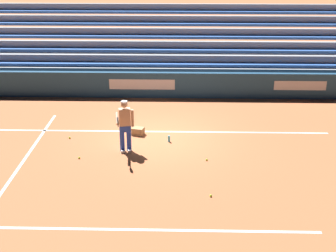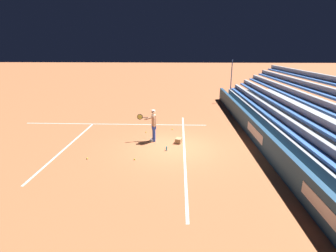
{
  "view_description": "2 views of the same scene",
  "coord_description": "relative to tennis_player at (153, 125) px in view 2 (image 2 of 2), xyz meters",
  "views": [
    {
      "loc": [
        -0.71,
        14.84,
        6.52
      ],
      "look_at": [
        -0.37,
        1.14,
        0.89
      ],
      "focal_mm": 50.0,
      "sensor_mm": 36.0,
      "label": 1
    },
    {
      "loc": [
        -12.4,
        -0.21,
        4.86
      ],
      "look_at": [
        0.44,
        0.34,
        1.02
      ],
      "focal_mm": 28.0,
      "sensor_mm": 36.0,
      "label": 2
    }
  ],
  "objects": [
    {
      "name": "tennis_ball_midcourt",
      "position": [
        -2.59,
        2.78,
        -0.86
      ],
      "size": [
        0.07,
        0.07,
        0.07
      ],
      "primitive_type": "sphere",
      "color": "#CCE533",
      "rests_on": "ground"
    },
    {
      "name": "court_sideline_white",
      "position": [
        3.11,
        2.84,
        -0.89
      ],
      "size": [
        0.1,
        12.0,
        0.01
      ],
      "primitive_type": "cube",
      "color": "white",
      "rests_on": "ground"
    },
    {
      "name": "back_wall_sponsor_board",
      "position": [
        -1.01,
        -5.48,
        -0.34
      ],
      "size": [
        26.78,
        0.25,
        1.1
      ],
      "color": "navy",
      "rests_on": "ground"
    },
    {
      "name": "ball_box_cardboard",
      "position": [
        -0.28,
        -1.37,
        -0.76
      ],
      "size": [
        0.47,
        0.4,
        0.26
      ],
      "primitive_type": "cube",
      "rotation": [
        0.0,
        0.0,
        -0.27
      ],
      "color": "#A87F51",
      "rests_on": "ground"
    },
    {
      "name": "water_bottle",
      "position": [
        -1.39,
        -0.78,
        -0.78
      ],
      "size": [
        0.07,
        0.07,
        0.22
      ],
      "primitive_type": "cylinder",
      "color": "#33B2E5",
      "rests_on": "ground"
    },
    {
      "name": "tennis_player",
      "position": [
        0.0,
        0.0,
        0.0
      ],
      "size": [
        0.59,
        1.05,
        1.71
      ],
      "color": "blue",
      "rests_on": "ground"
    },
    {
      "name": "tennis_ball_stray_back",
      "position": [
        -2.59,
        0.62,
        -0.86
      ],
      "size": [
        0.07,
        0.07,
        0.07
      ],
      "primitive_type": "sphere",
      "color": "#CCE533",
      "rests_on": "ground"
    },
    {
      "name": "ground_plane",
      "position": [
        -1.0,
        -1.16,
        -0.89
      ],
      "size": [
        160.0,
        160.0,
        0.0
      ],
      "primitive_type": "plane",
      "color": "#B7663D"
    },
    {
      "name": "court_baseline_white",
      "position": [
        -1.0,
        -1.66,
        -0.89
      ],
      "size": [
        12.0,
        0.1,
        0.01
      ],
      "primitive_type": "cube",
      "color": "white",
      "rests_on": "ground"
    },
    {
      "name": "tennis_ball_by_box",
      "position": [
        2.05,
        -0.97,
        -0.86
      ],
      "size": [
        0.07,
        0.07,
        0.07
      ],
      "primitive_type": "sphere",
      "color": "#CCE533",
      "rests_on": "ground"
    },
    {
      "name": "tennis_ball_toward_net",
      "position": [
        1.4,
        0.59,
        -0.86
      ],
      "size": [
        0.07,
        0.07,
        0.07
      ],
      "primitive_type": "sphere",
      "color": "#CCE533",
      "rests_on": "ground"
    },
    {
      "name": "bleacher_stand",
      "position": [
        -1.0,
        -8.11,
        -0.1
      ],
      "size": [
        25.44,
        4.0,
        3.85
      ],
      "color": "#9EA3A8",
      "rests_on": "ground"
    },
    {
      "name": "court_service_line_white",
      "position": [
        -1.0,
        4.34,
        -0.89
      ],
      "size": [
        8.22,
        0.1,
        0.01
      ],
      "primitive_type": "cube",
      "color": "white",
      "rests_on": "ground"
    }
  ]
}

